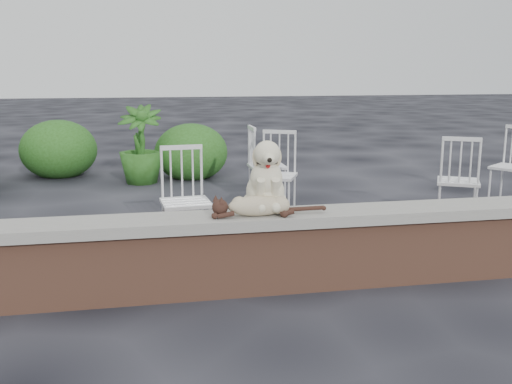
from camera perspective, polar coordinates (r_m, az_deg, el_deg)
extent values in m
plane|color=black|center=(4.54, 6.66, -8.96)|extent=(60.00, 60.00, 0.00)
cube|color=brown|center=(4.45, 6.74, -5.95)|extent=(6.00, 0.30, 0.50)
cube|color=slate|center=(4.37, 6.83, -2.33)|extent=(6.20, 0.40, 0.08)
imported|color=#214714|center=(8.46, -11.24, 4.58)|extent=(0.70, 0.70, 1.11)
ellipsoid|color=#214714|center=(9.35, -18.73, 3.93)|extent=(1.14, 1.05, 0.91)
ellipsoid|color=#214714|center=(8.76, -6.35, 3.86)|extent=(1.09, 1.00, 0.86)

